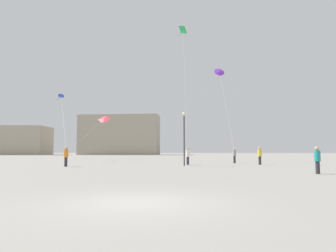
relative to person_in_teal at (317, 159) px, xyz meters
name	(u,v)px	position (x,y,z in m)	size (l,w,h in m)	color
ground_plane	(137,203)	(-9.69, -10.68, -0.94)	(300.00, 300.00, 0.00)	gray
person_in_teal	(317,159)	(0.00, 0.00, 0.00)	(0.37, 0.37, 1.71)	#2D2D33
person_in_grey	(234,155)	(-2.49, 15.27, 0.01)	(0.38, 0.38, 1.73)	#2D2D33
person_in_yellow	(260,155)	(-0.49, 11.99, 0.06)	(0.40, 0.40, 1.82)	#2D2D33
person_in_white	(188,155)	(-7.85, 11.40, 0.01)	(0.38, 0.38, 1.73)	#2D2D33
person_in_orange	(66,156)	(-18.86, 7.42, 0.05)	(0.39, 0.39, 1.80)	#2D2D33
kite_crimson_delta	(104,120)	(-20.63, 26.82, 5.28)	(2.76, 20.42, 5.50)	red
kite_emerald_delta	(183,32)	(-8.26, 13.18, 13.62)	(0.98, 2.59, 13.88)	green
kite_violet_diamond	(219,72)	(-3.45, 20.03, 10.87)	(1.73, 5.35, 11.17)	purple
kite_cobalt_diamond	(61,97)	(-24.74, 20.12, 7.75)	(6.48, 13.46, 7.87)	blue
building_left_hall	(7,141)	(-64.69, 74.44, 3.56)	(26.52, 13.25, 9.00)	#A39984
building_centre_hall	(120,135)	(-28.69, 77.17, 5.43)	(25.79, 9.57, 12.73)	#A39984
lamppost_west	(184,130)	(-8.23, 9.21, 2.48)	(0.36, 0.36, 5.11)	#2D2D30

